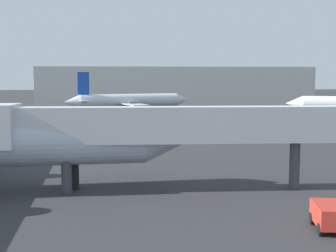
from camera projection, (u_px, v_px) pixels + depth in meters
name	position (u px, v px, depth m)	size (l,w,h in m)	color
airplane_far_right	(129.00, 101.00, 88.97)	(26.64, 19.15, 8.86)	silver
jet_bridge	(151.00, 126.00, 28.32)	(24.19, 2.86, 5.85)	silver
baggage_cart	(328.00, 215.00, 21.23)	(1.76, 2.60, 1.30)	red
terminal_building	(175.00, 87.00, 121.75)	(74.01, 19.18, 10.74)	#B7B7B2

